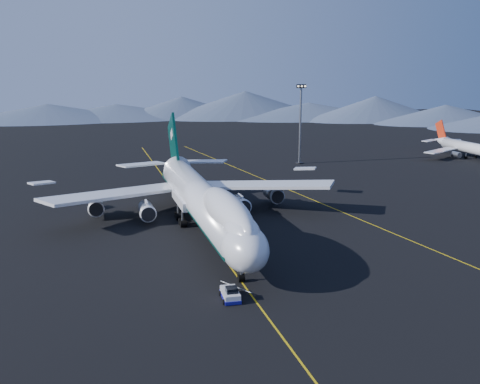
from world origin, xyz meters
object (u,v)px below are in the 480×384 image
object	(u,v)px
pushback_tug	(230,295)
floodlight_mast	(300,124)
boeing_747	(202,199)
second_jet	(472,148)

from	to	relation	value
pushback_tug	floodlight_mast	world-z (taller)	floodlight_mast
boeing_747	floodlight_mast	size ratio (longest dim) A/B	2.93
boeing_747	pushback_tug	size ratio (longest dim) A/B	16.50
pushback_tug	second_jet	world-z (taller)	second_jet
second_jet	pushback_tug	bearing A→B (deg)	-137.16
floodlight_mast	boeing_747	bearing A→B (deg)	-126.12
pushback_tug	second_jet	xyz separation A→B (m)	(106.23, 85.32, 2.89)
second_jet	floodlight_mast	world-z (taller)	floodlight_mast
second_jet	floodlight_mast	xyz separation A→B (m)	(-58.77, 7.39, 9.04)
second_jet	floodlight_mast	size ratio (longest dim) A/B	1.63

